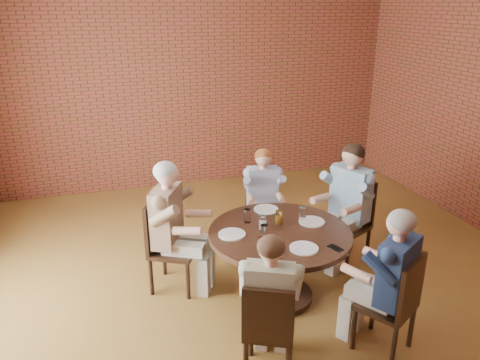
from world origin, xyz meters
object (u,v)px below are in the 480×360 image
object	(u,v)px
diner_a	(347,205)
smartphone	(335,248)
chair_c	(165,241)
diner_e	(389,282)
dining_table	(279,251)
chair_e	(396,302)
diner_d	(270,307)
diner_c	(173,227)
chair_a	(350,217)
chair_d	(269,327)
chair_b	(262,208)
diner_b	(263,200)

from	to	relation	value
diner_a	smartphone	xyz separation A→B (m)	(-0.64, -0.94, 0.06)
chair_c	diner_e	world-z (taller)	diner_e
dining_table	diner_e	world-z (taller)	diner_e
diner_a	chair_e	world-z (taller)	diner_a
smartphone	diner_d	bearing A→B (deg)	-169.93
diner_c	diner_d	bearing A→B (deg)	-132.68
dining_table	chair_e	size ratio (longest dim) A/B	1.49
diner_d	smartphone	bearing A→B (deg)	-123.69
chair_a	chair_c	size ratio (longest dim) A/B	1.01
chair_c	chair_d	size ratio (longest dim) A/B	1.08
chair_b	diner_d	size ratio (longest dim) A/B	0.71
chair_a	chair_c	distance (m)	2.11
diner_a	chair_d	size ratio (longest dim) A/B	1.56
chair_e	diner_e	bearing A→B (deg)	-90.00
chair_e	diner_b	bearing A→B (deg)	-109.86
chair_a	diner_c	size ratio (longest dim) A/B	0.70
chair_d	smartphone	world-z (taller)	chair_d
diner_b	chair_d	world-z (taller)	diner_b
chair_a	smartphone	world-z (taller)	chair_a
diner_d	chair_e	xyz separation A→B (m)	(1.08, -0.09, -0.12)
diner_a	diner_e	xyz separation A→B (m)	(-0.41, -1.43, -0.04)
diner_d	smartphone	world-z (taller)	diner_d
diner_c	diner_e	bearing A→B (deg)	-105.49
diner_a	chair_e	bearing A→B (deg)	-39.33
diner_a	chair_d	xyz separation A→B (m)	(-1.47, -1.47, -0.21)
dining_table	chair_a	xyz separation A→B (m)	(1.07, 0.52, -0.01)
diner_d	chair_a	bearing A→B (deg)	-110.63
diner_a	chair_c	bearing A→B (deg)	-117.86
chair_c	diner_d	bearing A→B (deg)	-130.43
diner_b	smartphone	bearing A→B (deg)	-73.54
chair_b	diner_d	world-z (taller)	diner_d
dining_table	chair_a	bearing A→B (deg)	25.73
dining_table	diner_a	size ratio (longest dim) A/B	0.99
diner_a	diner_b	distance (m)	0.97
diner_c	smartphone	world-z (taller)	diner_c
diner_c	smartphone	size ratio (longest dim) A/B	9.78
chair_a	chair_d	distance (m)	2.17
diner_a	smartphone	bearing A→B (deg)	-60.10
dining_table	smartphone	size ratio (longest dim) A/B	9.81
chair_c	diner_d	distance (m)	1.60
chair_d	smartphone	bearing A→B (deg)	-121.33
diner_b	diner_d	xyz separation A→B (m)	(-0.65, -1.97, 0.01)
dining_table	diner_e	distance (m)	1.12
chair_d	diner_d	bearing A→B (deg)	-90.00
smartphone	diner_e	bearing A→B (deg)	-84.75
chair_c	chair_e	world-z (taller)	chair_c
dining_table	diner_a	world-z (taller)	diner_a
chair_a	chair_e	world-z (taller)	chair_a
chair_e	diner_c	bearing A→B (deg)	-75.57
smartphone	chair_c	bearing A→B (deg)	123.36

